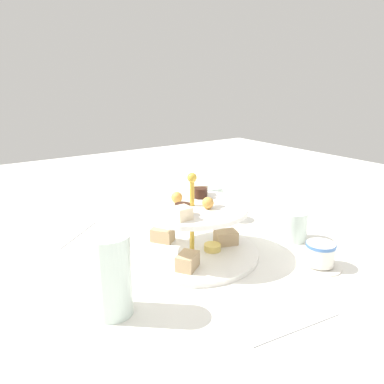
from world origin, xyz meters
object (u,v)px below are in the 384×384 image
(water_glass_tall_right, at_px, (110,275))
(water_glass_short_left, at_px, (293,226))
(teacup_with_saucer, at_px, (320,255))
(water_glass_mid_back, at_px, (212,203))
(tiered_serving_stand, at_px, (192,233))
(butter_knife_left, at_px, (77,234))
(butter_knife_right, at_px, (296,327))

(water_glass_tall_right, distance_m, water_glass_short_left, 0.47)
(water_glass_short_left, distance_m, teacup_with_saucer, 0.14)
(teacup_with_saucer, relative_size, water_glass_mid_back, 1.00)
(tiered_serving_stand, relative_size, water_glass_short_left, 4.13)
(water_glass_tall_right, xyz_separation_m, water_glass_short_left, (0.47, 0.03, -0.03))
(butter_knife_left, xyz_separation_m, water_glass_mid_back, (0.33, -0.10, 0.04))
(teacup_with_saucer, bearing_deg, water_glass_tall_right, 167.47)
(water_glass_short_left, relative_size, teacup_with_saucer, 0.76)
(water_glass_short_left, distance_m, water_glass_mid_back, 0.23)
(tiered_serving_stand, bearing_deg, water_glass_short_left, -16.03)
(water_glass_mid_back, bearing_deg, water_glass_short_left, -71.92)
(butter_knife_right, bearing_deg, butter_knife_left, 112.52)
(water_glass_tall_right, bearing_deg, butter_knife_right, -42.92)
(water_glass_tall_right, bearing_deg, water_glass_mid_back, 32.18)
(butter_knife_left, bearing_deg, butter_knife_right, 63.70)
(water_glass_short_left, relative_size, water_glass_mid_back, 0.76)
(water_glass_mid_back, bearing_deg, teacup_with_saucer, -88.41)
(water_glass_tall_right, relative_size, water_glass_short_left, 1.97)
(teacup_with_saucer, height_order, butter_knife_right, teacup_with_saucer)
(water_glass_short_left, bearing_deg, butter_knife_right, -137.94)
(tiered_serving_stand, distance_m, butter_knife_right, 0.30)
(teacup_with_saucer, height_order, water_glass_mid_back, water_glass_mid_back)
(tiered_serving_stand, distance_m, water_glass_short_left, 0.25)
(water_glass_tall_right, relative_size, butter_knife_right, 0.79)
(teacup_with_saucer, relative_size, butter_knife_left, 0.53)
(butter_knife_right, relative_size, water_glass_mid_back, 1.89)
(butter_knife_right, bearing_deg, tiered_serving_stand, 94.06)
(teacup_with_saucer, xyz_separation_m, butter_knife_left, (-0.34, 0.44, -0.02))
(butter_knife_left, height_order, water_glass_mid_back, water_glass_mid_back)
(tiered_serving_stand, bearing_deg, teacup_with_saucer, -47.12)
(tiered_serving_stand, bearing_deg, water_glass_mid_back, 41.35)
(water_glass_short_left, xyz_separation_m, butter_knife_left, (-0.41, 0.32, -0.03))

